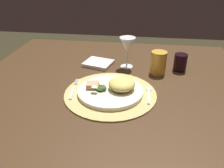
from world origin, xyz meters
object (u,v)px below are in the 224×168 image
Objects in this scene: napkin at (98,63)px; amber_tumbler at (158,63)px; wine_glass at (127,46)px; spoon at (149,92)px; dining_table at (111,107)px; fork at (74,90)px; dinner_plate at (110,91)px; dark_tumbler at (180,62)px.

amber_tumbler is at bearing -10.62° from napkin.
wine_glass is at bearing -2.29° from napkin.
napkin is at bearing 134.73° from spoon.
fork reaches higher than dining_table.
napkin is at bearing 109.95° from dinner_plate.
dark_tumbler is (0.26, -0.00, -0.07)m from wine_glass.
wine_glass is (0.06, 0.17, 0.24)m from dining_table.
dark_tumbler is at bearing 23.19° from amber_tumbler.
amber_tumbler reaches higher than dinner_plate.
wine_glass is at bearing 161.74° from amber_tumbler.
wine_glass reaches higher than dark_tumbler.
wine_glass is (0.15, -0.01, 0.10)m from napkin.
fork is 0.28m from napkin.
fork is 1.26× the size of spoon.
dark_tumbler is (0.30, 0.27, 0.03)m from dinner_plate.
dining_table is 0.22m from fork.
spoon is at bearing 3.79° from fork.
fork is (-0.15, 0.00, -0.01)m from dinner_plate.
amber_tumbler is (0.21, 0.12, 0.18)m from dining_table.
amber_tumbler is (0.30, -0.06, 0.04)m from napkin.
spoon is at bearing -121.22° from dark_tumbler.
spoon is 0.29m from dark_tumbler.
wine_glass is at bearing 113.34° from spoon.
spoon reaches higher than dining_table.
fork is 1.54× the size of amber_tumbler.
spoon is at bearing -45.27° from napkin.
fork is 0.31m from spoon.
spoon is at bearing -24.73° from dining_table.
spoon is (0.17, -0.08, 0.14)m from dining_table.
wine_glass reaches higher than fork.
amber_tumbler is at bearing -156.81° from dark_tumbler.
spoon is 0.97× the size of napkin.
dinner_plate is 3.17× the size of dark_tumbler.
dinner_plate is 1.59× the size of fork.
spoon is at bearing 8.58° from dinner_plate.
dining_table is 0.40m from dark_tumbler.
spoon is (0.31, 0.02, -0.00)m from fork.
dining_table is 14.83× the size of dark_tumbler.
napkin is (-0.09, 0.18, 0.14)m from dining_table.
dinner_plate is at bearing -82.62° from dining_table.
napkin is at bearing 177.71° from wine_glass.
fork is 0.42m from amber_tumbler.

